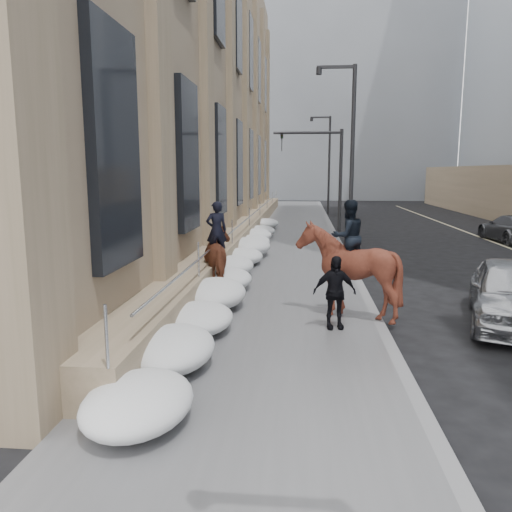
% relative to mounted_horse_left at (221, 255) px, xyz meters
% --- Properties ---
extents(ground, '(140.00, 140.00, 0.00)m').
position_rel_mounted_horse_left_xyz_m(ground, '(1.57, -6.11, -1.11)').
color(ground, black).
rests_on(ground, ground).
extents(sidewalk, '(5.00, 80.00, 0.12)m').
position_rel_mounted_horse_left_xyz_m(sidewalk, '(1.57, 3.89, -1.05)').
color(sidewalk, '#525255').
rests_on(sidewalk, ground).
extents(curb, '(0.24, 80.00, 0.12)m').
position_rel_mounted_horse_left_xyz_m(curb, '(4.19, 3.89, -1.05)').
color(curb, slate).
rests_on(curb, ground).
extents(limestone_building, '(6.10, 44.00, 18.00)m').
position_rel_mounted_horse_left_xyz_m(limestone_building, '(-3.69, 13.85, 7.79)').
color(limestone_building, '#857057').
rests_on(limestone_building, ground).
extents(bg_building_mid, '(30.00, 12.00, 28.00)m').
position_rel_mounted_horse_left_xyz_m(bg_building_mid, '(5.57, 53.89, 12.89)').
color(bg_building_mid, slate).
rests_on(bg_building_mid, ground).
extents(bg_building_far, '(24.00, 12.00, 20.00)m').
position_rel_mounted_horse_left_xyz_m(bg_building_far, '(-4.43, 65.89, 8.89)').
color(bg_building_far, gray).
rests_on(bg_building_far, ground).
extents(streetlight_mid, '(1.71, 0.24, 8.00)m').
position_rel_mounted_horse_left_xyz_m(streetlight_mid, '(4.30, 7.89, 3.47)').
color(streetlight_mid, '#2D2D30').
rests_on(streetlight_mid, ground).
extents(streetlight_far, '(1.71, 0.24, 8.00)m').
position_rel_mounted_horse_left_xyz_m(streetlight_far, '(4.30, 27.89, 3.47)').
color(streetlight_far, '#2D2D30').
rests_on(streetlight_far, ground).
extents(traffic_signal, '(4.10, 0.22, 6.00)m').
position_rel_mounted_horse_left_xyz_m(traffic_signal, '(3.64, 15.89, 2.89)').
color(traffic_signal, '#2D2D30').
rests_on(traffic_signal, ground).
extents(snow_bank, '(1.70, 18.10, 0.76)m').
position_rel_mounted_horse_left_xyz_m(snow_bank, '(0.14, 2.00, -0.64)').
color(snow_bank, white).
rests_on(snow_bank, sidewalk).
extents(mounted_horse_left, '(1.67, 2.35, 2.57)m').
position_rel_mounted_horse_left_xyz_m(mounted_horse_left, '(0.00, 0.00, 0.00)').
color(mounted_horse_left, '#562A19').
rests_on(mounted_horse_left, sidewalk).
extents(mounted_horse_right, '(2.53, 2.64, 2.79)m').
position_rel_mounted_horse_left_xyz_m(mounted_horse_right, '(3.45, -2.64, 0.22)').
color(mounted_horse_right, '#502216').
rests_on(mounted_horse_right, sidewalk).
extents(pedestrian, '(1.01, 0.56, 1.63)m').
position_rel_mounted_horse_left_xyz_m(pedestrian, '(3.11, -3.57, -0.17)').
color(pedestrian, black).
rests_on(pedestrian, sidewalk).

